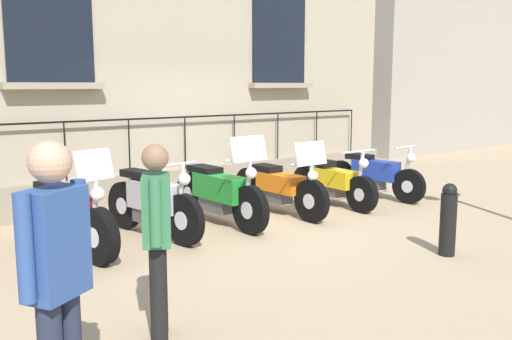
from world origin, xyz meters
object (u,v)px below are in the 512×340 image
at_px(pedestrian_walking, 157,231).
at_px(pedestrian_standing, 56,274).
at_px(motorcycle_green, 220,193).
at_px(motorcycle_blue, 374,175).
at_px(motorcycle_silver, 153,204).
at_px(motorcycle_yellow, 333,183).
at_px(bollard, 448,219).
at_px(motorcycle_orange, 280,187).
at_px(motorcycle_maroon, 67,218).

bearing_deg(pedestrian_walking, pedestrian_standing, -51.28).
relative_size(motorcycle_green, motorcycle_blue, 1.04).
xyz_separation_m(motorcycle_silver, motorcycle_yellow, (0.06, 3.41, -0.06)).
relative_size(motorcycle_yellow, bollard, 2.23).
relative_size(motorcycle_silver, motorcycle_orange, 0.91).
bearing_deg(bollard, motorcycle_maroon, -128.62).
relative_size(motorcycle_yellow, pedestrian_walking, 1.24).
xyz_separation_m(motorcycle_green, pedestrian_walking, (2.85, -2.50, 0.44)).
height_order(motorcycle_green, motorcycle_orange, motorcycle_green).
distance_m(motorcycle_maroon, motorcycle_yellow, 4.60).
xyz_separation_m(motorcycle_maroon, motorcycle_silver, (-0.01, 1.18, 0.01)).
bearing_deg(bollard, motorcycle_green, -155.37).
distance_m(motorcycle_green, bollard, 3.28).
relative_size(motorcycle_orange, pedestrian_standing, 1.23).
xyz_separation_m(motorcycle_green, motorcycle_yellow, (0.09, 2.29, -0.07)).
height_order(motorcycle_blue, bollard, motorcycle_blue).
xyz_separation_m(motorcycle_maroon, bollard, (2.93, 3.67, 0.00)).
relative_size(motorcycle_green, motorcycle_orange, 1.00).
bearing_deg(motorcycle_blue, motorcycle_green, -91.24).
distance_m(bollard, pedestrian_walking, 3.90).
distance_m(motorcycle_orange, motorcycle_blue, 2.22).
bearing_deg(motorcycle_orange, bollard, 4.12).
bearing_deg(motorcycle_blue, pedestrian_standing, -62.37).
relative_size(motorcycle_blue, pedestrian_standing, 1.19).
height_order(motorcycle_yellow, pedestrian_walking, pedestrian_walking).
height_order(motorcycle_orange, bollard, motorcycle_orange).
xyz_separation_m(motorcycle_yellow, bollard, (2.89, -0.93, 0.05)).
relative_size(motorcycle_silver, motorcycle_yellow, 1.00).
xyz_separation_m(motorcycle_maroon, pedestrian_standing, (3.67, -1.28, 0.57)).
height_order(motorcycle_maroon, pedestrian_walking, pedestrian_walking).
bearing_deg(motorcycle_blue, motorcycle_silver, -90.47).
xyz_separation_m(motorcycle_green, pedestrian_standing, (3.72, -3.58, 0.55)).
bearing_deg(pedestrian_standing, motorcycle_blue, 117.63).
xyz_separation_m(motorcycle_green, motorcycle_blue, (0.07, 3.38, -0.05)).
relative_size(motorcycle_orange, motorcycle_yellow, 1.10).
height_order(motorcycle_silver, motorcycle_orange, motorcycle_orange).
bearing_deg(motorcycle_maroon, motorcycle_blue, 89.78).
bearing_deg(motorcycle_green, motorcycle_silver, -88.15).
height_order(motorcycle_blue, pedestrian_walking, pedestrian_walking).
distance_m(motorcycle_maroon, motorcycle_silver, 1.18).
height_order(motorcycle_yellow, motorcycle_blue, motorcycle_yellow).
distance_m(motorcycle_silver, motorcycle_orange, 2.27).
bearing_deg(bollard, motorcycle_silver, -139.85).
height_order(motorcycle_maroon, motorcycle_blue, motorcycle_maroon).
relative_size(motorcycle_maroon, motorcycle_yellow, 1.06).
xyz_separation_m(motorcycle_orange, bollard, (2.97, 0.21, 0.02)).
bearing_deg(motorcycle_blue, motorcycle_yellow, -88.88).
bearing_deg(motorcycle_yellow, motorcycle_maroon, -90.54).
relative_size(bollard, pedestrian_standing, 0.50).
bearing_deg(bollard, motorcycle_blue, 145.41).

